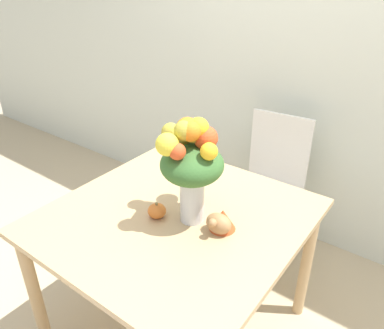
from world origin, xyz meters
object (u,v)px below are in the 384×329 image
(turkey_figurine, at_px, (221,221))
(dining_chair_near_window, at_px, (269,188))
(flower_vase, at_px, (191,160))
(pumpkin, at_px, (157,211))

(turkey_figurine, distance_m, dining_chair_near_window, 0.94)
(flower_vase, xyz_separation_m, dining_chair_near_window, (-0.01, 0.88, -0.58))
(flower_vase, bearing_deg, turkey_figurine, 1.32)
(flower_vase, distance_m, pumpkin, 0.31)
(pumpkin, height_order, dining_chair_near_window, dining_chair_near_window)
(flower_vase, relative_size, turkey_figurine, 3.09)
(flower_vase, xyz_separation_m, turkey_figurine, (0.16, 0.00, -0.25))
(pumpkin, bearing_deg, turkey_figurine, 17.92)
(pumpkin, bearing_deg, flower_vase, 34.69)
(turkey_figurine, xyz_separation_m, dining_chair_near_window, (-0.16, 0.87, -0.33))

